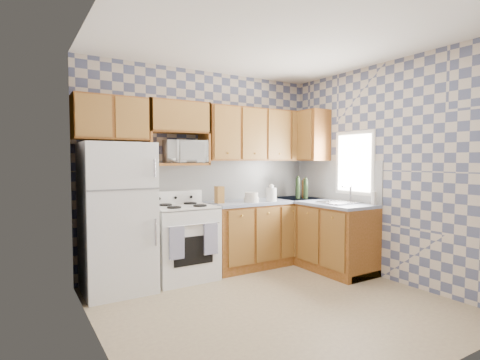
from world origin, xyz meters
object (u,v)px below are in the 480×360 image
stove_body (183,243)px  microwave (184,152)px  refrigerator (117,217)px  electric_kettle (271,194)px

stove_body → microwave: microwave is taller
stove_body → microwave: bearing=59.7°
refrigerator → stove_body: refrigerator is taller
electric_kettle → stove_body: bearing=172.7°
stove_body → electric_kettle: 1.38m
microwave → electric_kettle: microwave is taller
refrigerator → stove_body: 0.89m
refrigerator → electric_kettle: size_ratio=9.04×
refrigerator → microwave: size_ratio=3.18×
microwave → refrigerator: bearing=-161.4°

